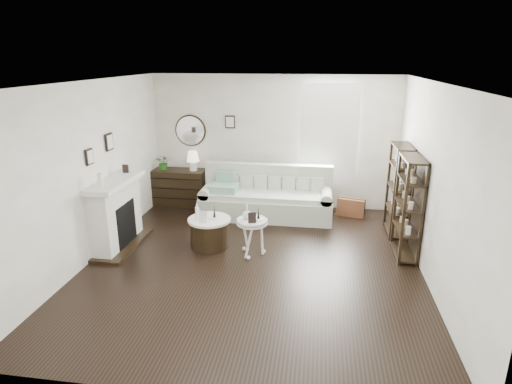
% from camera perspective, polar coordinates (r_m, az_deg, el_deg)
% --- Properties ---
extents(room, '(5.50, 5.50, 5.50)m').
position_cam_1_polar(room, '(8.67, 7.23, 8.00)').
color(room, black).
rests_on(room, ground).
extents(fireplace, '(0.50, 1.40, 1.84)m').
position_cam_1_polar(fireplace, '(7.39, -18.09, -2.99)').
color(fireplace, silver).
rests_on(fireplace, ground).
extents(shelf_unit_far, '(0.30, 0.80, 1.60)m').
position_cam_1_polar(shelf_unit_far, '(7.86, 18.48, 0.23)').
color(shelf_unit_far, black).
rests_on(shelf_unit_far, ground).
extents(shelf_unit_near, '(0.30, 0.80, 1.60)m').
position_cam_1_polar(shelf_unit_near, '(7.02, 19.64, -1.95)').
color(shelf_unit_near, black).
rests_on(shelf_unit_near, ground).
extents(sofa, '(2.55, 0.88, 0.99)m').
position_cam_1_polar(sofa, '(8.44, 1.42, -1.04)').
color(sofa, '#A8B3A0').
rests_on(sofa, ground).
extents(quilt, '(0.56, 0.47, 0.14)m').
position_cam_1_polar(quilt, '(8.38, -4.34, 0.59)').
color(quilt, '#258A63').
rests_on(quilt, sofa).
extents(suitcase, '(0.56, 0.31, 0.36)m').
position_cam_1_polar(suitcase, '(8.66, 12.53, -2.01)').
color(suitcase, brown).
rests_on(suitcase, ground).
extents(dresser, '(1.14, 0.49, 0.76)m').
position_cam_1_polar(dresser, '(9.20, -10.22, 0.64)').
color(dresser, black).
rests_on(dresser, ground).
extents(table_lamp, '(0.31, 0.31, 0.41)m').
position_cam_1_polar(table_lamp, '(8.95, -8.40, 4.14)').
color(table_lamp, beige).
rests_on(table_lamp, dresser).
extents(potted_plant, '(0.35, 0.33, 0.32)m').
position_cam_1_polar(potted_plant, '(9.11, -12.21, 3.88)').
color(potted_plant, '#24601B').
rests_on(potted_plant, dresser).
extents(drum_table, '(0.70, 0.70, 0.49)m').
position_cam_1_polar(drum_table, '(7.16, -6.20, -5.35)').
color(drum_table, black).
rests_on(drum_table, ground).
extents(pedestal_table, '(0.49, 0.49, 0.60)m').
position_cam_1_polar(pedestal_table, '(6.71, -0.54, -4.11)').
color(pedestal_table, silver).
rests_on(pedestal_table, ground).
extents(eiffel_drum, '(0.13, 0.13, 0.18)m').
position_cam_1_polar(eiffel_drum, '(7.06, -5.58, -2.77)').
color(eiffel_drum, black).
rests_on(eiffel_drum, drum_table).
extents(bottle_drum, '(0.06, 0.06, 0.28)m').
position_cam_1_polar(bottle_drum, '(6.99, -7.86, -2.63)').
color(bottle_drum, silver).
rests_on(bottle_drum, drum_table).
extents(card_frame_drum, '(0.14, 0.07, 0.18)m').
position_cam_1_polar(card_frame_drum, '(6.89, -7.05, -3.34)').
color(card_frame_drum, silver).
rests_on(card_frame_drum, drum_table).
extents(eiffel_ped, '(0.12, 0.12, 0.17)m').
position_cam_1_polar(eiffel_ped, '(6.68, 0.33, -2.98)').
color(eiffel_ped, black).
rests_on(eiffel_ped, pedestal_table).
extents(flask_ped, '(0.13, 0.13, 0.25)m').
position_cam_1_polar(flask_ped, '(6.68, -1.24, -2.62)').
color(flask_ped, silver).
rests_on(flask_ped, pedestal_table).
extents(card_frame_ped, '(0.13, 0.08, 0.16)m').
position_cam_1_polar(card_frame_ped, '(6.54, -0.53, -3.45)').
color(card_frame_ped, black).
rests_on(card_frame_ped, pedestal_table).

